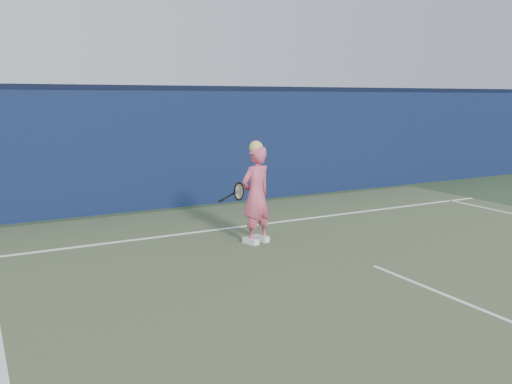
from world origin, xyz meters
TOP-DOWN VIEW (x-y plane):
  - ground at (0.00, 0.00)m, footprint 80.00×80.00m
  - backstop_wall at (0.00, 6.50)m, footprint 24.00×0.40m
  - wall_cap at (0.00, 6.50)m, footprint 24.00×0.42m
  - player at (-0.86, 2.92)m, footprint 0.67×0.53m
  - racket at (-0.98, 3.34)m, footprint 0.57×0.24m
  - court_lines at (0.00, -0.33)m, footprint 11.00×12.04m

SIDE VIEW (x-z plane):
  - ground at x=0.00m, z-range 0.00..0.00m
  - court_lines at x=0.00m, z-range 0.01..0.01m
  - racket at x=-0.98m, z-range 0.63..0.95m
  - player at x=-0.86m, z-range -0.03..1.64m
  - backstop_wall at x=0.00m, z-range 0.00..2.50m
  - wall_cap at x=0.00m, z-range 2.50..2.60m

